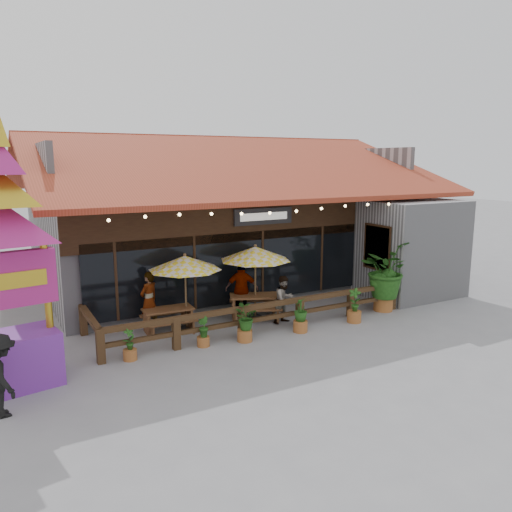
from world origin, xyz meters
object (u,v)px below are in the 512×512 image
umbrella_left (185,263)px  picnic_table_right (255,302)px  picnic_table_left (168,316)px  thai_sign_tower (7,231)px  umbrella_right (255,254)px  tropical_plant (385,271)px  pedestrian (1,375)px

umbrella_left → picnic_table_right: size_ratio=1.32×
picnic_table_left → thai_sign_tower: 5.53m
umbrella_right → picnic_table_left: size_ratio=1.58×
umbrella_left → picnic_table_right: 2.79m
picnic_table_left → picnic_table_right: (2.89, -0.15, 0.05)m
picnic_table_right → umbrella_left: bearing=178.1°
umbrella_left → tropical_plant: (6.59, -1.43, -0.66)m
umbrella_left → tropical_plant: 6.78m
umbrella_left → pedestrian: (-5.11, -3.20, -1.19)m
tropical_plant → picnic_table_left: bearing=168.1°
thai_sign_tower → pedestrian: bearing=-106.1°
picnic_table_right → tropical_plant: bearing=-17.6°
umbrella_left → picnic_table_right: bearing=-1.9°
umbrella_right → pedestrian: (-7.46, -3.15, -1.27)m
tropical_plant → umbrella_right: bearing=162.0°
umbrella_left → pedestrian: size_ratio=1.59×
picnic_table_right → picnic_table_left: bearing=177.0°
thai_sign_tower → tropical_plant: bearing=2.2°
umbrella_right → tropical_plant: (4.24, -1.37, -0.75)m
picnic_table_left → umbrella_right: bearing=-2.5°
umbrella_left → tropical_plant: bearing=-12.2°
umbrella_right → thai_sign_tower: (-7.08, -1.80, 1.42)m
picnic_table_left → thai_sign_tower: size_ratio=0.23×
umbrella_right → picnic_table_right: bearing=-126.1°
umbrella_left → pedestrian: umbrella_left is taller
umbrella_right → picnic_table_left: (-2.91, 0.13, -1.65)m
umbrella_right → pedestrian: size_ratio=1.43×
picnic_table_right → thai_sign_tower: (-7.06, -1.78, 3.02)m
picnic_table_left → picnic_table_right: picnic_table_right is taller
thai_sign_tower → umbrella_right: bearing=14.3°
umbrella_left → umbrella_right: 2.36m
umbrella_right → pedestrian: bearing=-157.1°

